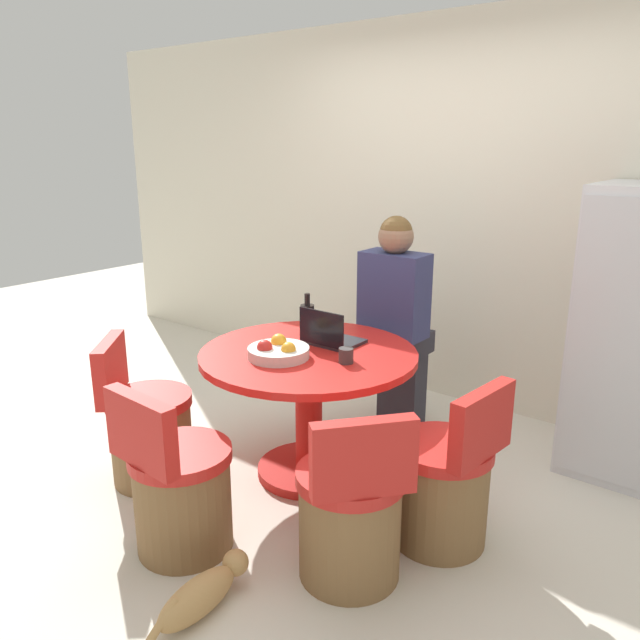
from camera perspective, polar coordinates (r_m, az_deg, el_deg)
ground_plane at (r=3.49m, az=-1.09°, el=-14.98°), size 12.00×12.00×0.00m
wall_back at (r=4.40m, az=12.47°, el=9.24°), size 7.00×0.06×2.60m
dining_table at (r=3.38m, az=-1.05°, el=-6.21°), size 1.16×1.16×0.72m
chair_near_camera at (r=2.96m, az=-12.71°, el=-15.13°), size 0.46×0.46×0.80m
chair_right_side at (r=3.00m, az=11.25°, el=-14.64°), size 0.47×0.46×0.80m
chair_near_left_corner at (r=3.55m, az=-15.44°, el=-9.76°), size 0.53×0.53×0.80m
chair_near_right_corner at (r=2.74m, az=2.84°, el=-17.55°), size 0.53×0.53×0.80m
person_seated at (r=3.90m, az=7.05°, el=0.53°), size 0.40×0.37×1.37m
laptop at (r=3.41m, az=0.94°, el=-1.58°), size 0.29×0.24×0.21m
fruit_bowl at (r=3.21m, az=-3.85°, el=-2.84°), size 0.32×0.32×0.10m
coffee_cup at (r=3.13m, az=2.40°, el=-3.27°), size 0.07×0.07×0.08m
bottle at (r=3.57m, az=-1.17°, el=0.14°), size 0.08×0.08×0.24m
cat at (r=2.72m, az=-10.70°, el=-23.34°), size 0.14×0.53×0.17m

